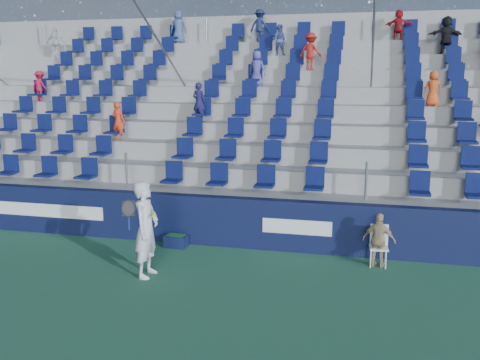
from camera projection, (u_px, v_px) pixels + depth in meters
ground at (194, 298)px, 9.89m from camera, size 70.00×70.00×0.00m
sponsor_wall at (235, 222)px, 12.78m from camera, size 24.00×0.32×1.20m
grandstand at (274, 135)px, 17.34m from camera, size 24.00×8.17×6.63m
tennis_player at (146, 229)px, 10.80m from camera, size 0.69×0.73×1.98m
line_judge_chair at (379, 242)px, 11.54m from camera, size 0.42×0.43×0.89m
line_judge at (379, 240)px, 11.39m from camera, size 0.74×0.43×1.18m
ball_bin at (176, 240)px, 12.80m from camera, size 0.55×0.37×0.30m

